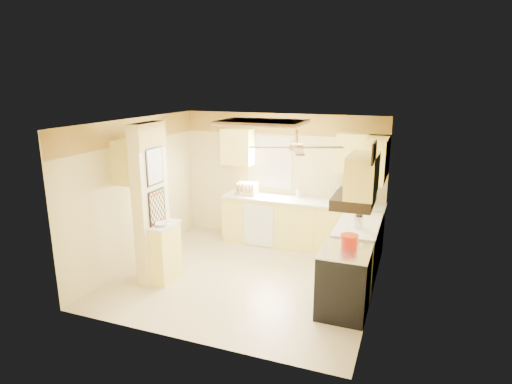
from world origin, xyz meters
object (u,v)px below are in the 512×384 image
at_px(bowl, 162,224).
at_px(kettle, 359,222).
at_px(microwave, 350,197).
at_px(stove, 344,282).
at_px(dutch_oven, 349,241).

distance_m(bowl, kettle, 2.99).
height_order(microwave, bowl, microwave).
relative_size(stove, kettle, 4.14).
distance_m(microwave, kettle, 1.31).
xyz_separation_m(dutch_oven, kettle, (0.03, 0.71, 0.05)).
relative_size(bowl, kettle, 0.92).
height_order(stove, kettle, kettle).
height_order(dutch_oven, kettle, kettle).
xyz_separation_m(stove, bowl, (-2.78, -0.07, 0.50)).
bearing_deg(stove, kettle, 86.89).
distance_m(microwave, bowl, 3.35).
bearing_deg(bowl, microwave, 41.58).
height_order(bowl, dutch_oven, dutch_oven).
bearing_deg(dutch_oven, kettle, 87.70).
height_order(stove, dutch_oven, dutch_oven).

